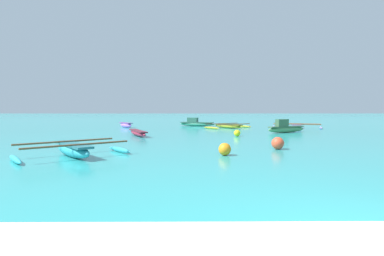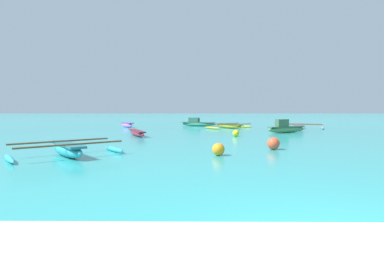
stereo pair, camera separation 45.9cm
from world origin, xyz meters
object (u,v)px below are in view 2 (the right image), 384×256
Objects in this scene: moored_boat_3 at (229,126)px; mooring_buoy_0 at (236,133)px; moored_boat_2 at (298,126)px; moored_boat_6 at (67,149)px; mooring_buoy_2 at (273,143)px; moored_boat_0 at (137,133)px; moored_boat_1 at (286,128)px; moored_boat_4 at (197,123)px; mooring_buoy_1 at (218,149)px; moored_boat_5 at (127,125)px.

moored_boat_3 is 10.92× the size of mooring_buoy_0.
moored_boat_2 is at bearing 51.26° from moored_boat_3.
moored_boat_6 reaches higher than mooring_buoy_0.
moored_boat_3 is 1.10× the size of moored_boat_6.
mooring_buoy_2 is at bearing -34.07° from moored_boat_3.
mooring_buoy_2 reaches higher than moored_boat_0.
moored_boat_4 is at bearing 99.15° from moored_boat_1.
moored_boat_3 is (7.02, 8.10, -0.01)m from moored_boat_0.
moored_boat_0 is 10.72m from moored_boat_3.
mooring_buoy_1 is at bearing -145.72° from mooring_buoy_2.
moored_boat_2 is at bearing 99.93° from moored_boat_6.
moored_boat_6 is (1.78, -17.61, -0.01)m from moored_boat_5.
moored_boat_1 reaches higher than moored_boat_3.
moored_boat_0 is 1.62× the size of moored_boat_5.
moored_boat_6 is (-11.58, -11.30, -0.10)m from moored_boat_1.
moored_boat_4 reaches higher than mooring_buoy_1.
mooring_buoy_1 is (-8.56, -16.14, 0.03)m from moored_boat_2.
moored_boat_6 reaches higher than moored_boat_2.
moored_boat_6 is at bearing -131.96° from mooring_buoy_0.
moored_boat_5 is at bearing 134.76° from mooring_buoy_0.
moored_boat_3 is 1.22× the size of moored_boat_4.
moored_boat_1 reaches higher than moored_boat_2.
moored_boat_1 is 0.88× the size of moored_boat_4.
moored_boat_4 is at bearing 100.00° from mooring_buoy_2.
moored_boat_1 is 5.74m from moored_boat_2.
moored_boat_2 reaches higher than mooring_buoy_0.
mooring_buoy_0 is at bearing -171.36° from moored_boat_1.
moored_boat_4 is at bearing 137.09° from moored_boat_0.
mooring_buoy_1 reaches higher than moored_boat_0.
mooring_buoy_2 is (0.29, -14.80, 0.07)m from moored_boat_3.
mooring_buoy_2 is (0.79, -6.33, 0.06)m from mooring_buoy_0.
mooring_buoy_0 is (2.41, -11.81, -0.10)m from moored_boat_4.
moored_boat_6 is at bearing -29.93° from moored_boat_5.
mooring_buoy_0 is (-0.50, -8.47, 0.01)m from moored_boat_3.
moored_boat_0 is 10.97m from moored_boat_1.
mooring_buoy_1 is at bearing -69.47° from moored_boat_4.
moored_boat_2 is 15.62m from mooring_buoy_2.
moored_boat_3 is 9.77m from moored_boat_5.
moored_boat_6 is at bearing -85.46° from moored_boat_4.
moored_boat_2 is 10.56m from mooring_buoy_0.
moored_boat_2 is at bearing -3.39° from moored_boat_4.
moored_boat_3 is 9.68× the size of mooring_buoy_1.
moored_boat_0 is at bearing 137.51° from mooring_buoy_2.
moored_boat_2 is 9.94m from moored_boat_4.
mooring_buoy_2 reaches higher than mooring_buoy_1.
moored_boat_4 is at bearing -174.17° from moored_boat_3.
moored_boat_3 is at bearing 91.13° from mooring_buoy_2.
mooring_buoy_1 is at bearing 6.41° from moored_boat_0.
moored_boat_4 is at bearing 89.05° from moored_boat_2.
moored_boat_0 is 7.39× the size of mooring_buoy_1.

